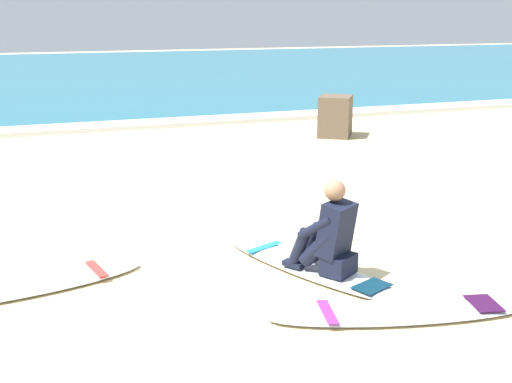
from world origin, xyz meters
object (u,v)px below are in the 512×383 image
object	(u,v)px
shoreline_rock	(335,116)
surfboard_main	(311,267)
surfboard_spare_far	(402,311)
surfboard_spare_near	(38,284)
surfer_seated	(329,237)

from	to	relation	value
shoreline_rock	surfboard_main	bearing A→B (deg)	-118.56
surfboard_main	surfboard_spare_far	distance (m)	1.26
surfboard_spare_near	surfboard_main	bearing A→B (deg)	-10.88
surfboard_main	surfer_seated	distance (m)	0.47
surfboard_spare_far	surfboard_main	bearing A→B (deg)	104.40
surfer_seated	surfboard_spare_far	xyz separation A→B (m)	(0.23, -0.99, -0.40)
surfboard_main	shoreline_rock	distance (m)	7.68
surfboard_spare_far	surfboard_spare_near	bearing A→B (deg)	149.72
surfboard_main	surfboard_spare_near	distance (m)	2.71
surfboard_spare_far	shoreline_rock	size ratio (longest dim) A/B	2.81
surfboard_main	surfboard_spare_far	world-z (taller)	same
shoreline_rock	surfer_seated	bearing A→B (deg)	-117.22
surfboard_spare_near	surfer_seated	bearing A→B (deg)	-15.26
surfboard_spare_far	shoreline_rock	world-z (taller)	shoreline_rock
surfer_seated	shoreline_rock	bearing A→B (deg)	62.78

